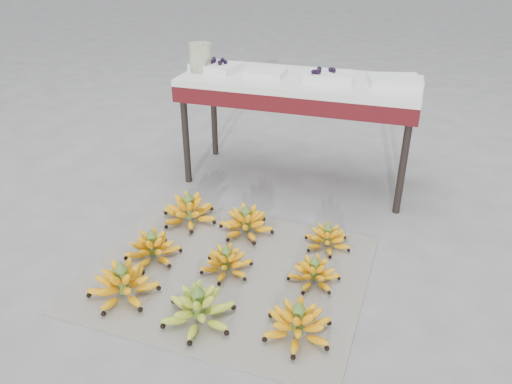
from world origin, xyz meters
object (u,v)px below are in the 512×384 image
(vendor_table, at_px, (299,90))
(bunch_mid_right, at_px, (314,273))
(bunch_back_left, at_px, (189,211))
(bunch_back_right, at_px, (327,238))
(newspaper_mat, at_px, (227,272))
(tray_right, at_px, (327,76))
(tray_left, at_px, (266,73))
(bunch_front_right, at_px, (298,324))
(bunch_mid_left, at_px, (153,248))
(bunch_front_left, at_px, (123,284))
(tray_far_right, at_px, (394,81))
(bunch_back_center, at_px, (246,223))
(glass_jar, at_px, (200,57))
(bunch_front_center, at_px, (199,309))
(tray_far_left, at_px, (216,66))
(bunch_mid_center, at_px, (227,262))

(vendor_table, bearing_deg, bunch_mid_right, -71.86)
(bunch_mid_right, bearing_deg, bunch_back_left, 156.25)
(bunch_back_right, bearing_deg, newspaper_mat, -115.42)
(tray_right, bearing_deg, bunch_back_right, -76.12)
(bunch_mid_right, xyz_separation_m, tray_left, (-0.52, 0.96, 0.62))
(bunch_front_right, height_order, bunch_mid_left, bunch_front_right)
(bunch_front_left, bearing_deg, bunch_front_right, -5.60)
(bunch_front_right, height_order, tray_left, tray_left)
(bunch_back_left, bearing_deg, tray_far_right, 42.68)
(bunch_front_left, height_order, bunch_front_right, bunch_front_left)
(bunch_back_center, distance_m, tray_right, 0.95)
(bunch_back_right, height_order, vendor_table, vendor_table)
(bunch_back_center, relative_size, vendor_table, 0.26)
(bunch_mid_right, height_order, bunch_back_left, bunch_back_left)
(bunch_back_right, distance_m, glass_jar, 1.33)
(bunch_back_left, bearing_deg, vendor_table, 64.24)
(glass_jar, bearing_deg, newspaper_mat, -62.37)
(bunch_front_left, relative_size, tray_right, 1.11)
(bunch_mid_left, xyz_separation_m, bunch_back_center, (0.35, 0.35, 0.00))
(bunch_front_right, height_order, tray_right, tray_right)
(bunch_front_center, bearing_deg, tray_far_right, 91.52)
(bunch_mid_left, height_order, tray_left, tray_left)
(bunch_front_center, bearing_deg, tray_far_left, 132.62)
(newspaper_mat, xyz_separation_m, bunch_front_center, (0.01, -0.34, 0.07))
(bunch_front_left, height_order, bunch_back_center, bunch_front_left)
(bunch_front_right, height_order, tray_far_right, tray_far_right)
(bunch_back_left, relative_size, tray_far_right, 1.05)
(bunch_front_center, xyz_separation_m, tray_far_right, (0.59, 1.39, 0.61))
(bunch_front_left, relative_size, bunch_mid_left, 0.98)
(bunch_front_left, height_order, vendor_table, vendor_table)
(bunch_back_left, xyz_separation_m, tray_far_left, (-0.09, 0.68, 0.61))
(newspaper_mat, xyz_separation_m, bunch_front_left, (-0.36, -0.30, 0.07))
(bunch_front_center, relative_size, tray_far_right, 1.26)
(vendor_table, height_order, tray_far_left, tray_far_left)
(vendor_table, relative_size, tray_far_right, 4.30)
(bunch_mid_right, distance_m, tray_left, 1.25)
(newspaper_mat, bearing_deg, bunch_mid_right, 6.66)
(glass_jar, bearing_deg, bunch_back_right, -35.54)
(bunch_mid_center, relative_size, tray_far_left, 0.93)
(bunch_front_center, xyz_separation_m, bunch_front_right, (0.40, 0.04, -0.00))
(glass_jar, bearing_deg, bunch_mid_left, -81.55)
(bunch_mid_left, height_order, vendor_table, vendor_table)
(bunch_front_center, height_order, bunch_mid_left, bunch_front_center)
(bunch_back_left, xyz_separation_m, tray_far_right, (0.95, 0.69, 0.61))
(bunch_back_center, bearing_deg, bunch_front_left, -98.97)
(bunch_back_right, bearing_deg, bunch_front_right, -65.35)
(bunch_back_left, bearing_deg, tray_far_left, 104.35)
(bunch_front_center, height_order, glass_jar, glass_jar)
(newspaper_mat, bearing_deg, bunch_back_right, 40.18)
(newspaper_mat, xyz_separation_m, bunch_mid_right, (0.40, 0.05, 0.05))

